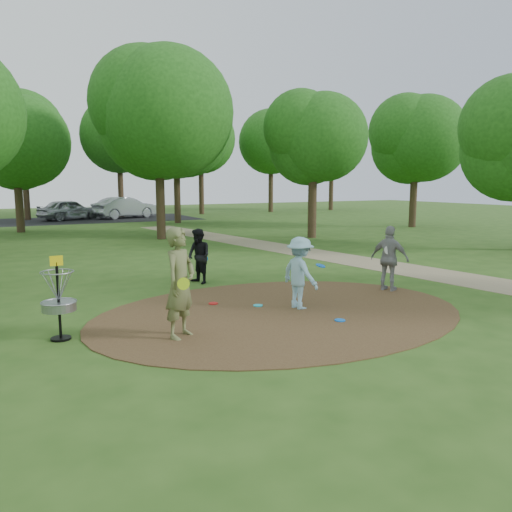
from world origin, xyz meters
name	(u,v)px	position (x,y,z in m)	size (l,w,h in m)	color
ground	(282,313)	(0.00, 0.00, 0.00)	(100.00, 100.00, 0.00)	#2D5119
dirt_clearing	(282,312)	(0.00, 0.00, 0.01)	(8.40, 8.40, 0.02)	#47301C
footpath	(426,273)	(6.50, 2.00, 0.01)	(2.00, 40.00, 0.01)	#8C7A5B
parking_lot	(102,219)	(2.00, 30.00, 0.00)	(14.00, 8.00, 0.01)	black
player_observer_with_disc	(180,283)	(-2.53, -0.61, 1.02)	(0.89, 0.84, 2.04)	#656B3E
player_throwing_with_disc	(300,273)	(0.55, 0.13, 0.81)	(1.05, 1.13, 1.63)	#92C4DA
player_walking_with_disc	(199,256)	(-0.42, 3.83, 0.77)	(0.74, 0.87, 1.55)	black
player_waiting_with_disc	(390,259)	(3.61, 0.58, 0.86)	(0.82, 1.09, 1.71)	gray
disc_ground_cyan	(258,305)	(-0.20, 0.73, 0.03)	(0.22, 0.22, 0.02)	#1CC7E0
disc_ground_blue	(340,320)	(0.70, -1.15, 0.03)	(0.22, 0.22, 0.02)	blue
disc_ground_red	(213,303)	(-1.03, 1.39, 0.03)	(0.22, 0.22, 0.02)	red
car_left	(69,210)	(-0.26, 30.32, 0.77)	(1.82, 4.51, 1.54)	#A9ABB1
car_right	(125,208)	(3.87, 30.24, 0.82)	(1.74, 5.00, 1.65)	#989C9F
disc_golf_basket	(58,292)	(-4.50, 0.30, 0.87)	(0.63, 0.63, 1.54)	black
tree_ring	(176,121)	(1.34, 10.54, 5.24)	(37.29, 45.61, 9.51)	#332316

